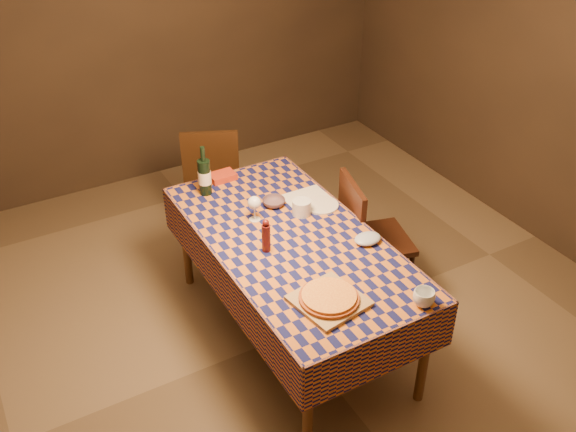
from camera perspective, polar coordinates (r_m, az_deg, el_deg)
The scene contains 16 objects.
room at distance 3.49m, azimuth 0.41°, elevation 5.77°, with size 5.00×5.10×2.70m.
dining_table at distance 3.84m, azimuth 0.37°, elevation -2.93°, with size 0.94×1.84×0.77m.
cutting_board at distance 3.35m, azimuth 3.65°, elevation -7.53°, with size 0.33×0.33×0.02m, color #9F7C4A.
pizza at distance 3.33m, azimuth 3.66°, elevation -7.20°, with size 0.36×0.36×0.03m.
pepper_mill at distance 3.65m, azimuth -1.96°, elevation -1.81°, with size 0.06×0.06×0.21m.
bowl at distance 4.09m, azimuth -1.27°, elevation 1.22°, with size 0.15×0.15×0.05m, color #59414A.
wine_glass at distance 3.90m, azimuth -3.01°, elevation 1.11°, with size 0.09×0.09×0.17m.
wine_bottle at distance 4.20m, azimuth -7.43°, elevation 3.52°, with size 0.10×0.10×0.34m.
deli_tub at distance 3.99m, azimuth 1.22°, elevation 0.77°, with size 0.12×0.12×0.10m, color silver.
takeout_container at distance 4.39m, azimuth -5.86°, elevation 3.53°, with size 0.18×0.12×0.04m, color #AE2F16.
white_plate at distance 4.09m, azimuth 2.96°, elevation 0.99°, with size 0.22×0.22×0.01m, color silver.
tumbler at distance 3.38m, azimuth 11.99°, elevation -7.14°, with size 0.11×0.11×0.09m, color white.
flour_patch at distance 4.18m, azimuth 1.65°, elevation 1.65°, with size 0.29×0.22×0.00m, color silver.
flour_bag at distance 3.78m, azimuth 7.09°, elevation -2.01°, with size 0.17×0.13×0.05m, color #A0B0CD.
chair_far at distance 4.98m, azimuth -6.77°, elevation 3.78°, with size 0.56×0.56×0.93m.
chair_right at distance 4.30m, azimuth 6.97°, elevation -1.57°, with size 0.52×0.51×0.93m.
Camera 1 is at (-1.54, -2.68, 2.97)m, focal length 40.00 mm.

